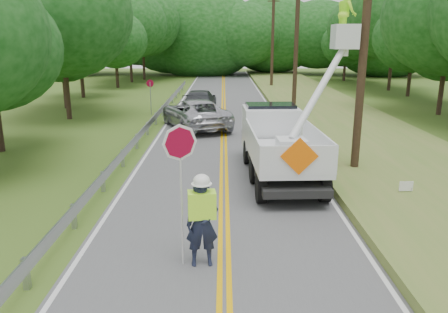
{
  "coord_description": "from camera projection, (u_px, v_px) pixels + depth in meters",
  "views": [
    {
      "loc": [
        -0.02,
        -7.11,
        5.04
      ],
      "look_at": [
        0.0,
        6.0,
        1.5
      ],
      "focal_mm": 35.2,
      "sensor_mm": 36.0,
      "label": 1
    }
  ],
  "objects": [
    {
      "name": "tall_grass_verge",
      "position": [
        367.0,
        141.0,
        21.67
      ],
      "size": [
        7.0,
        96.0,
        0.3
      ],
      "primitive_type": "cube",
      "color": "#51762B",
      "rests_on": "ground"
    },
    {
      "name": "stop_sign_permanent",
      "position": [
        150.0,
        92.0,
        29.31
      ],
      "size": [
        0.49,
        0.17,
        2.39
      ],
      "color": "#999CA1",
      "rests_on": "ground"
    },
    {
      "name": "suv_silver",
      "position": [
        195.0,
        113.0,
        25.23
      ],
      "size": [
        4.75,
        6.62,
        1.67
      ],
      "primitive_type": "imported",
      "rotation": [
        0.0,
        0.0,
        3.51
      ],
      "color": "#B5B6BD",
      "rests_on": "road"
    },
    {
      "name": "treeline_left",
      "position": [
        95.0,
        27.0,
        35.84
      ],
      "size": [
        10.23,
        55.04,
        11.03
      ],
      "color": "#332319",
      "rests_on": "ground"
    },
    {
      "name": "bucket_truck",
      "position": [
        281.0,
        133.0,
        16.88
      ],
      "size": [
        3.92,
        6.92,
        6.7
      ],
      "color": "black",
      "rests_on": "road"
    },
    {
      "name": "yard_sign",
      "position": [
        406.0,
        187.0,
        13.95
      ],
      "size": [
        0.45,
        0.05,
        0.65
      ],
      "color": "white",
      "rests_on": "ground"
    },
    {
      "name": "utility_poles",
      "position": [
        318.0,
        34.0,
        23.24
      ],
      "size": [
        1.6,
        43.3,
        10.0
      ],
      "color": "black",
      "rests_on": "ground"
    },
    {
      "name": "flagger",
      "position": [
        202.0,
        217.0,
        9.79
      ],
      "size": [
        1.2,
        0.56,
        3.27
      ],
      "color": "#191E33",
      "rests_on": "road"
    },
    {
      "name": "guardrail",
      "position": [
        145.0,
        129.0,
        22.42
      ],
      "size": [
        0.18,
        48.0,
        0.77
      ],
      "color": "#999CA1",
      "rests_on": "ground"
    },
    {
      "name": "treeline_horizon",
      "position": [
        234.0,
        35.0,
        60.92
      ],
      "size": [
        57.56,
        14.99,
        12.54
      ],
      "color": "#0E400D",
      "rests_on": "ground"
    },
    {
      "name": "road",
      "position": [
        224.0,
        143.0,
        21.69
      ],
      "size": [
        7.2,
        96.0,
        0.03
      ],
      "color": "#535456",
      "rests_on": "ground"
    },
    {
      "name": "suv_darkgrey",
      "position": [
        200.0,
        101.0,
        30.83
      ],
      "size": [
        2.34,
        5.35,
        1.53
      ],
      "primitive_type": "imported",
      "rotation": [
        0.0,
        0.0,
        3.11
      ],
      "color": "#323639",
      "rests_on": "road"
    }
  ]
}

